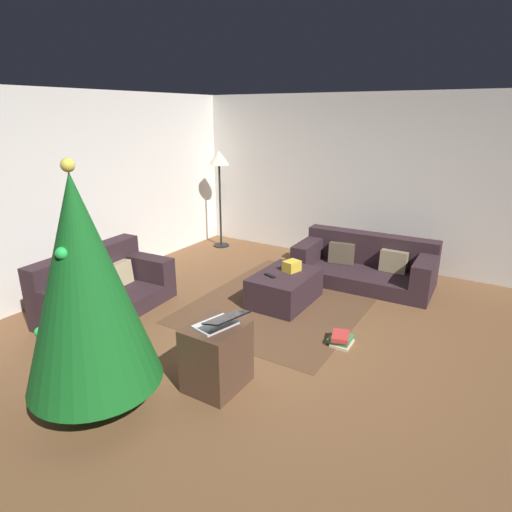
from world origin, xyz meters
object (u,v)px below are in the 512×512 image
object	(u,v)px
couch_left	(101,289)
gift_box	(292,266)
tv_remote	(270,276)
corner_lamp	(219,165)
couch_right	(366,265)
ottoman	(285,288)
side_table	(217,356)
laptop	(220,322)
book_stack	(341,339)
christmas_tree	(84,284)

from	to	relation	value
couch_left	gift_box	xyz separation A→B (m)	(1.52, -1.81, 0.17)
tv_remote	corner_lamp	bearing A→B (deg)	68.94
couch_right	corner_lamp	distance (m)	3.03
couch_left	ottoman	xyz separation A→B (m)	(1.38, -1.78, -0.09)
side_table	laptop	bearing A→B (deg)	-104.50
couch_left	side_table	bearing A→B (deg)	72.80
side_table	ottoman	bearing A→B (deg)	9.84
laptop	corner_lamp	size ratio (longest dim) A/B	0.27
couch_left	gift_box	world-z (taller)	couch_left
tv_remote	laptop	distance (m)	1.80
book_stack	corner_lamp	world-z (taller)	corner_lamp
ottoman	laptop	bearing A→B (deg)	-168.64
ottoman	tv_remote	size ratio (longest dim) A/B	5.85
gift_box	book_stack	world-z (taller)	gift_box
couch_left	corner_lamp	world-z (taller)	corner_lamp
couch_right	book_stack	world-z (taller)	couch_right
christmas_tree	ottoman	bearing A→B (deg)	-7.32
tv_remote	corner_lamp	world-z (taller)	corner_lamp
couch_right	laptop	xyz separation A→B (m)	(-3.12, 0.27, 0.39)
gift_box	couch_left	bearing A→B (deg)	129.96
couch_left	book_stack	xyz separation A→B (m)	(0.77, -2.78, -0.23)
tv_remote	christmas_tree	xyz separation A→B (m)	(-2.44, 0.22, 0.69)
ottoman	book_stack	distance (m)	1.18
laptop	tv_remote	bearing A→B (deg)	16.09
side_table	book_stack	world-z (taller)	side_table
christmas_tree	book_stack	world-z (taller)	christmas_tree
couch_right	ottoman	xyz separation A→B (m)	(-1.22, 0.65, -0.06)
ottoman	christmas_tree	size ratio (longest dim) A/B	0.46
gift_box	book_stack	size ratio (longest dim) A/B	0.68
ottoman	tv_remote	bearing A→B (deg)	147.63
gift_box	christmas_tree	distance (m)	2.84
corner_lamp	ottoman	bearing A→B (deg)	-125.91
gift_box	side_table	bearing A→B (deg)	-171.52
side_table	christmas_tree	bearing A→B (deg)	138.11
tv_remote	book_stack	distance (m)	1.24
gift_box	laptop	xyz separation A→B (m)	(-2.02, -0.35, 0.19)
side_table	book_stack	size ratio (longest dim) A/B	2.02
side_table	couch_right	bearing A→B (deg)	-5.98
couch_left	ottoman	distance (m)	2.26
laptop	side_table	bearing A→B (deg)	75.50
couch_right	ottoman	size ratio (longest dim) A/B	2.03
couch_right	book_stack	xyz separation A→B (m)	(-1.84, -0.35, -0.20)
ottoman	book_stack	xyz separation A→B (m)	(-0.62, -1.00, -0.14)
book_stack	couch_left	bearing A→B (deg)	105.44
tv_remote	side_table	world-z (taller)	side_table
couch_right	christmas_tree	distance (m)	4.05
laptop	corner_lamp	distance (m)	4.31
couch_left	christmas_tree	xyz separation A→B (m)	(-1.23, -1.45, 0.81)
corner_lamp	book_stack	bearing A→B (deg)	-124.59
corner_lamp	christmas_tree	bearing A→B (deg)	-156.75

